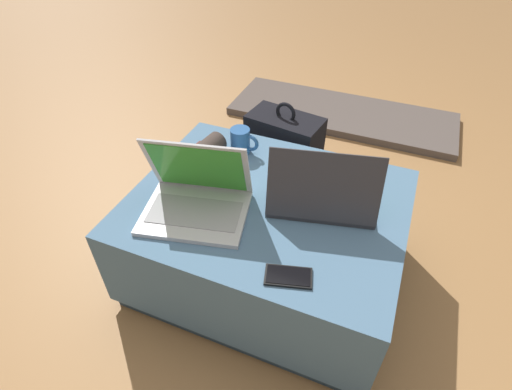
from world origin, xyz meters
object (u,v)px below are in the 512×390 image
(cell_phone, at_px, (288,276))
(coffee_mug, at_px, (241,141))
(wrist_brace, at_px, (206,151))
(laptop_near, at_px, (196,197))
(laptop_far, at_px, (322,195))
(backpack, at_px, (284,156))

(cell_phone, height_order, coffee_mug, coffee_mug)
(wrist_brace, relative_size, coffee_mug, 1.51)
(laptop_near, height_order, laptop_far, laptop_near)
(backpack, xyz_separation_m, wrist_brace, (-0.20, -0.39, 0.23))
(laptop_near, distance_m, laptop_far, 0.42)
(wrist_brace, bearing_deg, laptop_far, -10.81)
(wrist_brace, xyz_separation_m, coffee_mug, (0.11, 0.10, 0.01))
(backpack, distance_m, coffee_mug, 0.39)
(cell_phone, distance_m, backpack, 0.88)
(laptop_near, bearing_deg, backpack, 69.42)
(laptop_near, height_order, backpack, laptop_near)
(laptop_far, distance_m, cell_phone, 0.33)
(laptop_near, height_order, coffee_mug, laptop_near)
(wrist_brace, distance_m, coffee_mug, 0.15)
(laptop_far, distance_m, backpack, 0.61)
(laptop_far, bearing_deg, cell_phone, 76.39)
(backpack, xyz_separation_m, coffee_mug, (-0.09, -0.29, 0.24))
(backpack, bearing_deg, wrist_brace, 72.51)
(laptop_near, bearing_deg, cell_phone, -35.13)
(laptop_near, height_order, wrist_brace, laptop_near)
(backpack, height_order, wrist_brace, backpack)
(wrist_brace, bearing_deg, cell_phone, -41.09)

